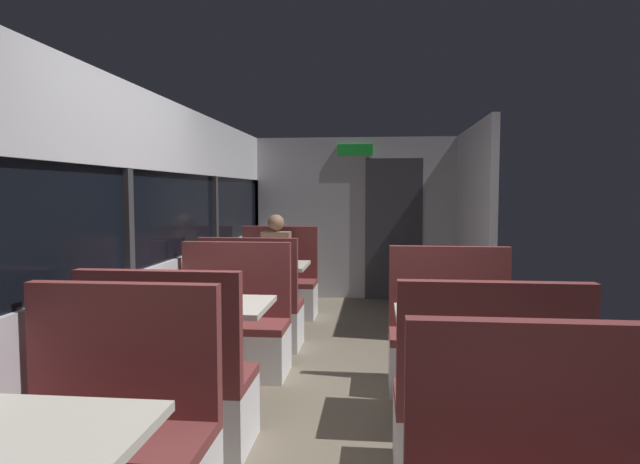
# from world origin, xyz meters

# --- Properties ---
(ground_plane) EXTENTS (3.30, 9.20, 0.02)m
(ground_plane) POSITION_xyz_m (0.00, 0.00, -0.01)
(ground_plane) COLOR #665B4C
(carriage_window_panel_left) EXTENTS (0.09, 8.48, 2.30)m
(carriage_window_panel_left) POSITION_xyz_m (-1.45, 0.00, 1.11)
(carriage_window_panel_left) COLOR #B2B2B7
(carriage_window_panel_left) RESTS_ON ground_plane
(carriage_end_bulkhead) EXTENTS (2.90, 0.11, 2.30)m
(carriage_end_bulkhead) POSITION_xyz_m (0.06, 4.19, 1.14)
(carriage_end_bulkhead) COLOR #B2B2B7
(carriage_end_bulkhead) RESTS_ON ground_plane
(carriage_aisle_panel_right) EXTENTS (0.08, 2.40, 2.30)m
(carriage_aisle_panel_right) POSITION_xyz_m (1.45, 3.00, 1.15)
(carriage_aisle_panel_right) COLOR #B2B2B7
(carriage_aisle_panel_right) RESTS_ON ground_plane
(bench_near_window_facing_entry) EXTENTS (0.95, 0.50, 1.10)m
(bench_near_window_facing_entry) POSITION_xyz_m (-0.89, -1.39, 0.33)
(bench_near_window_facing_entry) COLOR silver
(bench_near_window_facing_entry) RESTS_ON ground_plane
(dining_table_mid_window) EXTENTS (0.90, 0.70, 0.74)m
(dining_table_mid_window) POSITION_xyz_m (-0.89, 0.07, 0.64)
(dining_table_mid_window) COLOR #9E9EA3
(dining_table_mid_window) RESTS_ON ground_plane
(bench_mid_window_facing_end) EXTENTS (0.95, 0.50, 1.10)m
(bench_mid_window_facing_end) POSITION_xyz_m (-0.89, -0.63, 0.33)
(bench_mid_window_facing_end) COLOR silver
(bench_mid_window_facing_end) RESTS_ON ground_plane
(bench_mid_window_facing_entry) EXTENTS (0.95, 0.50, 1.10)m
(bench_mid_window_facing_entry) POSITION_xyz_m (-0.89, 0.77, 0.33)
(bench_mid_window_facing_entry) COLOR silver
(bench_mid_window_facing_entry) RESTS_ON ground_plane
(dining_table_far_window) EXTENTS (0.90, 0.70, 0.74)m
(dining_table_far_window) POSITION_xyz_m (-0.89, 2.23, 0.64)
(dining_table_far_window) COLOR #9E9EA3
(dining_table_far_window) RESTS_ON ground_plane
(bench_far_window_facing_end) EXTENTS (0.95, 0.50, 1.10)m
(bench_far_window_facing_end) POSITION_xyz_m (-0.89, 1.53, 0.33)
(bench_far_window_facing_end) COLOR silver
(bench_far_window_facing_end) RESTS_ON ground_plane
(bench_far_window_facing_entry) EXTENTS (0.95, 0.50, 1.10)m
(bench_far_window_facing_entry) POSITION_xyz_m (-0.89, 2.93, 0.33)
(bench_far_window_facing_entry) COLOR silver
(bench_far_window_facing_entry) RESTS_ON ground_plane
(dining_table_rear_aisle) EXTENTS (0.90, 0.70, 0.74)m
(dining_table_rear_aisle) POSITION_xyz_m (0.89, -0.13, 0.64)
(dining_table_rear_aisle) COLOR #9E9EA3
(dining_table_rear_aisle) RESTS_ON ground_plane
(bench_rear_aisle_facing_end) EXTENTS (0.95, 0.50, 1.10)m
(bench_rear_aisle_facing_end) POSITION_xyz_m (0.89, -0.83, 0.33)
(bench_rear_aisle_facing_end) COLOR silver
(bench_rear_aisle_facing_end) RESTS_ON ground_plane
(bench_rear_aisle_facing_entry) EXTENTS (0.95, 0.50, 1.10)m
(bench_rear_aisle_facing_entry) POSITION_xyz_m (0.89, 0.57, 0.33)
(bench_rear_aisle_facing_entry) COLOR silver
(bench_rear_aisle_facing_entry) RESTS_ON ground_plane
(seated_passenger) EXTENTS (0.47, 0.55, 1.26)m
(seated_passenger) POSITION_xyz_m (-0.89, 2.86, 0.54)
(seated_passenger) COLOR #26262D
(seated_passenger) RESTS_ON ground_plane
(coffee_cup_secondary) EXTENTS (0.07, 0.07, 0.09)m
(coffee_cup_secondary) POSITION_xyz_m (-0.94, -0.06, 0.79)
(coffee_cup_secondary) COLOR #26598C
(coffee_cup_secondary) RESTS_ON dining_table_mid_window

